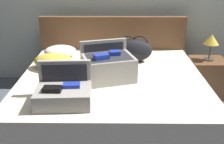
% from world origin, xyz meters
% --- Properties ---
extents(ground_plane, '(12.00, 12.00, 0.00)m').
position_xyz_m(ground_plane, '(0.00, 0.00, 0.00)').
color(ground_plane, '#4C515B').
extents(bed, '(1.92, 1.83, 0.55)m').
position_xyz_m(bed, '(0.00, 0.40, 0.28)').
color(bed, beige).
rests_on(bed, ground).
extents(headboard, '(1.96, 0.08, 1.00)m').
position_xyz_m(headboard, '(0.00, 1.35, 0.50)').
color(headboard, brown).
rests_on(headboard, ground).
extents(hard_case_large, '(0.59, 0.53, 0.37)m').
position_xyz_m(hard_case_large, '(-0.04, 0.33, 0.70)').
color(hard_case_large, gray).
rests_on(hard_case_large, bed).
extents(hard_case_medium, '(0.48, 0.40, 0.33)m').
position_xyz_m(hard_case_medium, '(-0.41, -0.18, 0.65)').
color(hard_case_medium, gray).
rests_on(hard_case_medium, bed).
extents(duffel_bag, '(0.45, 0.22, 0.32)m').
position_xyz_m(duffel_bag, '(0.25, 0.84, 0.70)').
color(duffel_bag, black).
rests_on(duffel_bag, bed).
extents(pillow_near_headboard, '(0.45, 0.38, 0.14)m').
position_xyz_m(pillow_near_headboard, '(-0.66, 1.01, 0.62)').
color(pillow_near_headboard, white).
rests_on(pillow_near_headboard, bed).
extents(pillow_center_head, '(0.51, 0.38, 0.17)m').
position_xyz_m(pillow_center_head, '(-0.65, 0.60, 0.64)').
color(pillow_center_head, gold).
rests_on(pillow_center_head, bed).
extents(nightstand, '(0.44, 0.40, 0.50)m').
position_xyz_m(nightstand, '(1.24, 1.06, 0.25)').
color(nightstand, brown).
rests_on(nightstand, ground).
extents(table_lamp, '(0.19, 0.19, 0.34)m').
position_xyz_m(table_lamp, '(1.24, 1.06, 0.76)').
color(table_lamp, '#3F3833').
rests_on(table_lamp, nightstand).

